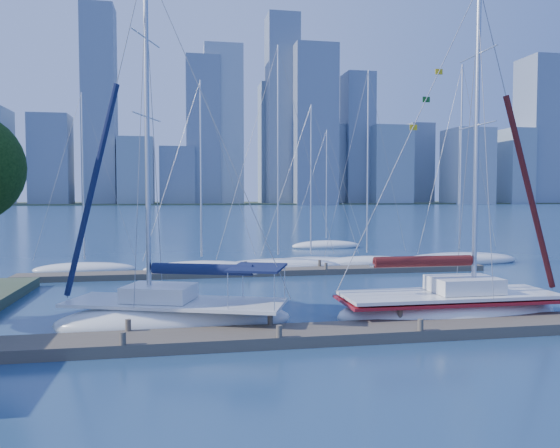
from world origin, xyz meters
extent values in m
plane|color=navy|center=(0.00, 0.00, 0.00)|extent=(700.00, 700.00, 0.00)
cube|color=#51473B|center=(0.00, 0.00, 0.20)|extent=(26.00, 2.00, 0.40)
cube|color=#51473B|center=(2.00, 16.00, 0.18)|extent=(30.00, 1.80, 0.36)
cube|color=#38472D|center=(0.00, 320.00, 0.00)|extent=(800.00, 100.00, 1.50)
ellipsoid|color=silver|center=(-3.40, 2.62, 0.26)|extent=(9.43, 5.78, 1.57)
cube|color=silver|center=(-3.40, 2.62, 1.00)|extent=(8.73, 5.34, 0.13)
cube|color=silver|center=(-4.00, 2.84, 1.36)|extent=(3.01, 2.64, 0.58)
cylinder|color=silver|center=(-4.39, 2.98, 7.43)|extent=(0.19, 0.19, 12.77)
cylinder|color=silver|center=(-2.39, 2.26, 2.20)|extent=(4.03, 1.53, 0.10)
cylinder|color=#111639|center=(-2.39, 2.26, 2.31)|extent=(3.82, 1.71, 0.42)
cube|color=#111639|center=(-0.37, 1.54, 2.41)|extent=(2.62, 2.98, 0.08)
ellipsoid|color=silver|center=(7.59, 2.03, 0.28)|extent=(9.49, 3.14, 1.66)
cube|color=silver|center=(7.59, 2.03, 1.05)|extent=(8.79, 2.89, 0.13)
cube|color=silver|center=(8.25, 2.03, 1.44)|extent=(2.67, 2.03, 0.61)
cylinder|color=silver|center=(8.69, 2.03, 7.31)|extent=(0.20, 0.20, 12.41)
cylinder|color=silver|center=(6.45, 2.04, 2.33)|extent=(4.49, 0.13, 0.11)
cylinder|color=#42110E|center=(6.45, 2.04, 2.44)|extent=(4.13, 0.46, 0.44)
cube|color=maroon|center=(7.59, 2.03, 0.86)|extent=(8.99, 3.01, 0.11)
ellipsoid|color=silver|center=(-9.44, 19.35, 0.18)|extent=(6.78, 2.49, 0.97)
cylinder|color=silver|center=(-9.44, 19.35, 6.36)|extent=(0.11, 0.11, 10.96)
ellipsoid|color=silver|center=(-1.80, 17.57, 0.22)|extent=(8.00, 4.19, 1.18)
cylinder|color=silver|center=(-1.80, 17.57, 6.81)|extent=(0.13, 0.13, 11.48)
ellipsoid|color=silver|center=(3.35, 17.78, 0.22)|extent=(9.17, 4.67, 1.20)
cylinder|color=silver|center=(3.35, 17.78, 8.10)|extent=(0.13, 0.13, 14.01)
ellipsoid|color=silver|center=(6.01, 19.36, 0.19)|extent=(7.63, 2.87, 1.04)
cylinder|color=silver|center=(6.01, 19.36, 6.22)|extent=(0.11, 0.11, 10.56)
ellipsoid|color=silver|center=(10.07, 18.90, 0.20)|extent=(7.90, 4.80, 1.08)
cylinder|color=silver|center=(10.07, 18.90, 7.47)|extent=(0.12, 0.12, 12.99)
ellipsoid|color=silver|center=(17.43, 19.18, 0.22)|extent=(9.47, 6.12, 1.23)
cylinder|color=silver|center=(17.43, 19.18, 7.94)|extent=(0.13, 0.13, 13.64)
ellipsoid|color=silver|center=(10.80, 32.66, 0.20)|extent=(7.12, 3.89, 1.08)
cylinder|color=silver|center=(10.80, 32.66, 6.20)|extent=(0.12, 0.12, 10.44)
cube|color=slate|center=(-69.73, 287.50, 23.76)|extent=(20.09, 17.63, 47.52)
cube|color=#8F99AC|center=(-47.55, 309.43, 17.04)|extent=(14.97, 17.61, 34.07)
cube|color=gray|center=(-25.94, 284.92, 17.98)|extent=(18.46, 19.81, 35.96)
cube|color=slate|center=(-4.22, 286.68, 15.74)|extent=(18.88, 16.86, 31.48)
cube|color=#8F99AC|center=(21.35, 289.48, 44.13)|extent=(21.28, 14.99, 88.26)
cube|color=gray|center=(51.90, 304.67, 35.55)|extent=(15.58, 17.46, 71.10)
cube|color=slate|center=(70.99, 278.50, 43.88)|extent=(23.39, 18.95, 87.75)
cube|color=#8F99AC|center=(91.42, 294.72, 23.19)|extent=(14.82, 17.11, 46.39)
cube|color=gray|center=(115.77, 279.60, 22.35)|extent=(22.39, 18.80, 44.69)
cube|color=slate|center=(147.05, 309.52, 25.24)|extent=(14.94, 17.52, 50.49)
cube|color=#8F99AC|center=(164.09, 278.94, 22.02)|extent=(23.38, 23.94, 44.05)
cube|color=gray|center=(194.50, 279.05, 22.31)|extent=(15.30, 21.38, 44.61)
cube|color=slate|center=(213.93, 282.23, 44.23)|extent=(22.60, 23.60, 88.46)
cube|color=#8F99AC|center=(241.25, 301.60, 38.69)|extent=(15.13, 17.08, 77.38)
cube|color=slate|center=(-45.00, 290.00, 52.94)|extent=(17.11, 18.00, 105.88)
cube|color=slate|center=(10.00, 290.00, 40.69)|extent=(18.30, 18.00, 81.38)
cube|color=slate|center=(55.00, 290.00, 53.37)|extent=(17.79, 18.00, 106.73)
cube|color=slate|center=(100.00, 290.00, 38.01)|extent=(16.63, 18.00, 76.02)
camera|label=1|loc=(-3.21, -18.44, 5.09)|focal=35.00mm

